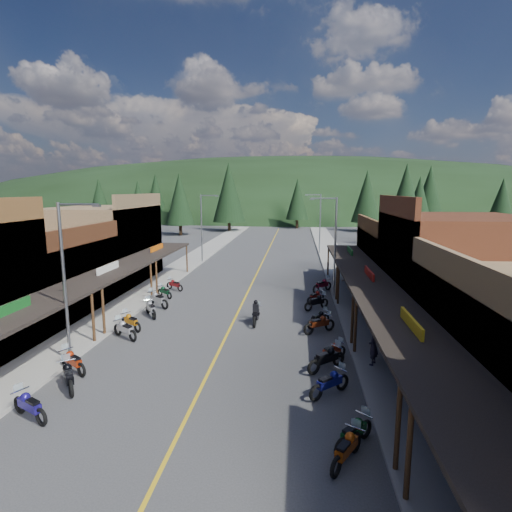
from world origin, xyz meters
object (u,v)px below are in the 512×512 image
(shop_west_3, at_px, (104,245))
(pedestrian_east_b, at_px, (344,270))
(pine_4, at_px, (367,196))
(bike_east_11, at_px, (322,284))
(bike_west_6, at_px, (125,328))
(bike_east_9, at_px, (317,301))
(bike_west_3, at_px, (29,405))
(streetlight_2, at_px, (333,242))
(bike_east_5, at_px, (327,358))
(pedestrian_east_a, at_px, (373,346))
(pine_2, at_px, (229,192))
(pine_7, at_px, (156,195))
(streetlight_0, at_px, (67,276))
(pine_10, at_px, (180,199))
(bike_west_5, at_px, (73,360))
(bike_west_9, at_px, (157,299))
(shop_east_2, at_px, (453,272))
(bike_east_8, at_px, (319,318))
(bike_west_4, at_px, (68,375))
(bike_east_2, at_px, (347,447))
(bike_east_10, at_px, (316,296))
(bike_east_7, at_px, (319,323))
(streetlight_1, at_px, (203,225))
(bike_east_3, at_px, (354,431))
(bike_west_10, at_px, (165,291))
(streetlight_3, at_px, (319,221))
(pine_11, at_px, (405,199))
(bike_west_8, at_px, (151,308))
(bike_west_11, at_px, (175,284))
(pine_9, at_px, (419,203))
(pine_3, at_px, (297,199))
(pine_0, at_px, (99,199))
(pine_6, at_px, (502,200))
(rider_on_bike, at_px, (256,314))
(shop_east_3, at_px, (409,261))
(pine_5, at_px, (429,192))
(bike_west_7, at_px, (131,321))
(pine_1, at_px, (180,195))

(shop_west_3, distance_m, pedestrian_east_b, 22.51)
(pine_4, bearing_deg, bike_east_11, -103.09)
(bike_west_6, xyz_separation_m, bike_east_9, (11.35, 6.88, -0.00))
(bike_west_3, bearing_deg, streetlight_2, -7.08)
(bike_east_5, bearing_deg, pedestrian_east_a, 64.54)
(pine_2, relative_size, bike_east_5, 6.12)
(pine_2, height_order, pine_7, pine_2)
(streetlight_0, bearing_deg, pine_10, 101.16)
(bike_west_5, bearing_deg, pine_2, 36.34)
(bike_west_6, xyz_separation_m, bike_west_9, (-0.28, 6.25, 0.05))
(shop_east_2, relative_size, bike_east_8, 5.37)
(bike_west_4, relative_size, bike_east_2, 1.11)
(bike_east_10, bearing_deg, pine_7, 158.89)
(bike_west_3, height_order, bike_east_7, bike_east_7)
(streetlight_1, xyz_separation_m, bike_east_11, (13.22, -12.44, -3.81))
(bike_east_3, distance_m, pedestrian_east_a, 6.64)
(bike_west_10, height_order, pedestrian_east_b, pedestrian_east_b)
(pine_10, distance_m, bike_west_4, 60.11)
(streetlight_3, distance_m, pine_11, 15.55)
(pedestrian_east_b, bearing_deg, bike_west_8, -1.48)
(bike_west_10, xyz_separation_m, bike_east_3, (12.51, -17.68, 0.05))
(pine_4, bearing_deg, pedestrian_east_b, -101.56)
(shop_east_2, relative_size, streetlight_3, 1.36)
(pine_2, bearing_deg, bike_east_3, -76.93)
(bike_west_6, bearing_deg, streetlight_0, -164.84)
(pine_11, xyz_separation_m, bike_west_10, (-26.42, -31.61, -6.65))
(bike_west_11, bearing_deg, pine_2, 36.09)
(pine_9, distance_m, bike_east_9, 45.00)
(bike_east_9, bearing_deg, streetlight_1, 175.71)
(pine_3, bearing_deg, bike_west_8, -98.64)
(bike_west_9, height_order, bike_east_11, bike_west_9)
(bike_east_10, height_order, pedestrian_east_a, pedestrian_east_a)
(pine_0, height_order, pine_3, same)
(shop_west_3, height_order, pine_6, pine_6)
(pine_3, xyz_separation_m, bike_west_8, (-9.78, -64.39, -5.86))
(shop_east_2, distance_m, pine_2, 61.28)
(bike_west_4, distance_m, bike_east_11, 21.66)
(streetlight_3, relative_size, pine_3, 0.73)
(pine_11, distance_m, bike_east_11, 32.25)
(rider_on_bike, bearing_deg, bike_west_9, 160.09)
(bike_east_7, bearing_deg, bike_west_8, -133.57)
(bike_east_3, height_order, pedestrian_east_b, pedestrian_east_b)
(shop_east_3, height_order, bike_east_7, shop_east_3)
(streetlight_0, xyz_separation_m, pine_2, (-3.05, 64.00, 3.53))
(pine_5, bearing_deg, pine_7, 176.53)
(pine_9, bearing_deg, bike_east_9, -114.41)
(streetlight_3, relative_size, bike_east_11, 3.53)
(streetlight_2, bearing_deg, shop_east_2, -42.68)
(bike_east_7, bearing_deg, bike_west_7, -120.24)
(streetlight_3, distance_m, pine_1, 50.65)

